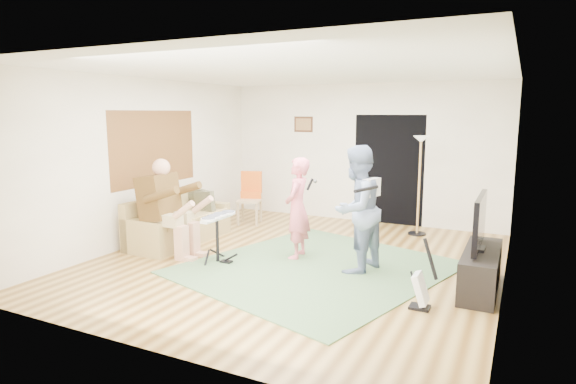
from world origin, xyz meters
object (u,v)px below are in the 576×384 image
at_px(torchiere_lamp, 420,168).
at_px(tv_cabinet, 481,270).
at_px(drum_kit, 217,241).
at_px(television, 480,221).
at_px(guitarist, 356,209).
at_px(dining_chair, 251,205).
at_px(singer, 297,208).
at_px(guitar_spare, 421,289).
at_px(sofa, 176,226).

bearing_deg(torchiere_lamp, tv_cabinet, -62.76).
relative_size(drum_kit, television, 0.67).
bearing_deg(guitarist, dining_chair, -108.65).
bearing_deg(television, guitarist, 179.35).
distance_m(tv_cabinet, television, 0.60).
bearing_deg(torchiere_lamp, drum_kit, -127.92).
bearing_deg(drum_kit, singer, 37.00).
distance_m(guitar_spare, torchiere_lamp, 3.52).
xyz_separation_m(guitarist, dining_chair, (-2.73, 1.83, -0.50)).
height_order(singer, dining_chair, singer).
relative_size(guitarist, dining_chair, 1.70).
bearing_deg(guitarist, television, 104.47).
bearing_deg(television, singer, 175.15).
bearing_deg(drum_kit, guitar_spare, -7.80).
relative_size(guitar_spare, dining_chair, 0.80).
relative_size(torchiere_lamp, television, 1.61).
height_order(drum_kit, singer, singer).
xyz_separation_m(singer, guitarist, (0.97, -0.20, 0.11)).
height_order(dining_chair, television, television).
relative_size(guitar_spare, torchiere_lamp, 0.46).
distance_m(singer, television, 2.52).
xyz_separation_m(tv_cabinet, television, (-0.05, 0.00, 0.60)).
xyz_separation_m(drum_kit, torchiere_lamp, (2.26, 2.90, 0.88)).
xyz_separation_m(torchiere_lamp, tv_cabinet, (1.24, -2.41, -0.95)).
bearing_deg(tv_cabinet, dining_chair, 156.91).
bearing_deg(singer, drum_kit, -60.81).
height_order(drum_kit, guitar_spare, guitar_spare).
bearing_deg(drum_kit, sofa, 153.16).
bearing_deg(dining_chair, singer, -59.68).
distance_m(drum_kit, guitarist, 2.04).
bearing_deg(torchiere_lamp, singer, -121.08).
relative_size(singer, dining_chair, 1.49).
distance_m(dining_chair, tv_cabinet, 4.71).
xyz_separation_m(drum_kit, tv_cabinet, (3.50, 0.49, -0.07)).
height_order(torchiere_lamp, television, torchiere_lamp).
distance_m(sofa, guitarist, 3.25).
relative_size(dining_chair, television, 0.93).
bearing_deg(tv_cabinet, television, 180.00).
height_order(guitar_spare, television, television).
bearing_deg(sofa, guitar_spare, -13.96).
relative_size(singer, television, 1.39).
bearing_deg(dining_chair, tv_cabinet, -40.04).
xyz_separation_m(drum_kit, dining_chair, (-0.83, 2.34, 0.04)).
relative_size(dining_chair, tv_cabinet, 0.72).
bearing_deg(drum_kit, torchiere_lamp, 52.08).
xyz_separation_m(drum_kit, guitarist, (1.90, 0.51, 0.54)).
bearing_deg(dining_chair, television, -40.29).
bearing_deg(sofa, tv_cabinet, -1.88).
distance_m(sofa, singer, 2.28).
bearing_deg(dining_chair, guitar_spare, -52.85).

